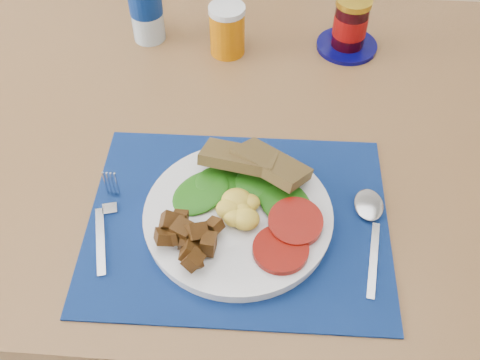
# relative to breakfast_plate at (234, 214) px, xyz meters

# --- Properties ---
(table) EXTENTS (1.40, 0.90, 0.75)m
(table) POSITION_rel_breakfast_plate_xyz_m (-0.12, 0.22, -0.11)
(table) COLOR brown
(table) RESTS_ON ground
(placemat) EXTENTS (0.47, 0.37, 0.00)m
(placemat) POSITION_rel_breakfast_plate_xyz_m (0.01, 0.00, -0.02)
(placemat) COLOR #040E32
(placemat) RESTS_ON table
(breakfast_plate) EXTENTS (0.29, 0.29, 0.07)m
(breakfast_plate) POSITION_rel_breakfast_plate_xyz_m (0.00, 0.00, 0.00)
(breakfast_plate) COLOR silver
(breakfast_plate) RESTS_ON placemat
(fork) EXTENTS (0.04, 0.18, 0.00)m
(fork) POSITION_rel_breakfast_plate_xyz_m (-0.20, -0.01, -0.02)
(fork) COLOR #B2B5BA
(fork) RESTS_ON placemat
(spoon) EXTENTS (0.05, 0.20, 0.01)m
(spoon) POSITION_rel_breakfast_plate_xyz_m (0.21, 0.02, -0.02)
(spoon) COLOR #B2B5BA
(spoon) RESTS_ON placemat
(juice_glass) EXTENTS (0.07, 0.07, 0.10)m
(juice_glass) POSITION_rel_breakfast_plate_xyz_m (-0.05, 0.44, 0.03)
(juice_glass) COLOR #BE6505
(juice_glass) RESTS_ON table
(jam_on_saucer) EXTENTS (0.13, 0.13, 0.11)m
(jam_on_saucer) POSITION_rel_breakfast_plate_xyz_m (0.20, 0.47, 0.03)
(jam_on_saucer) COLOR #05044D
(jam_on_saucer) RESTS_ON table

